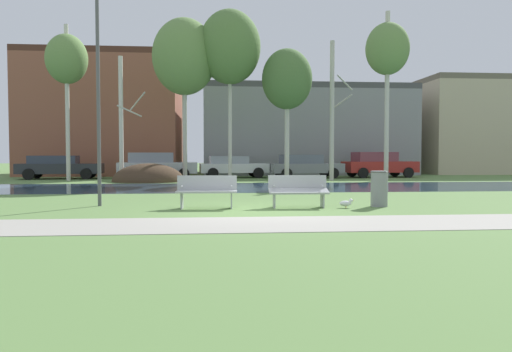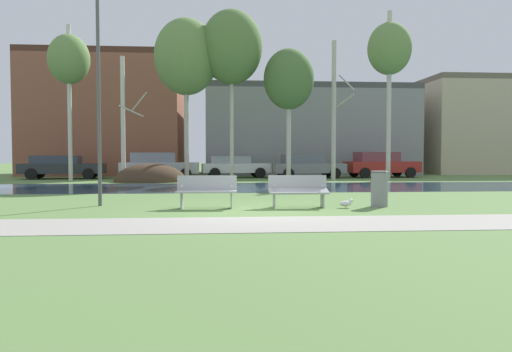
{
  "view_description": "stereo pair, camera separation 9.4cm",
  "coord_description": "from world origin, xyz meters",
  "px_view_note": "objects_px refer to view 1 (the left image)",
  "views": [
    {
      "loc": [
        -1.08,
        -12.33,
        1.44
      ],
      "look_at": [
        0.12,
        1.25,
        0.84
      ],
      "focal_mm": 34.88,
      "sensor_mm": 36.0,
      "label": 1
    },
    {
      "loc": [
        -0.98,
        -12.34,
        1.44
      ],
      "look_at": [
        0.12,
        1.25,
        0.84
      ],
      "focal_mm": 34.88,
      "sensor_mm": 36.0,
      "label": 2
    }
  ],
  "objects_px": {
    "bench_left": "(207,191)",
    "parked_hatch_third_white": "(232,166)",
    "trash_bin": "(379,188)",
    "seagull": "(346,203)",
    "parked_van_nearest_dark": "(59,166)",
    "bench_right": "(298,190)",
    "streetlamp": "(98,60)",
    "parked_suv_fifth_red": "(378,164)",
    "parked_wagon_fourth_grey": "(305,166)",
    "parked_sedan_second_silver": "(156,165)"
  },
  "relations": [
    {
      "from": "bench_right",
      "to": "parked_van_nearest_dark",
      "type": "xyz_separation_m",
      "value": [
        -11.25,
        16.67,
        0.26
      ]
    },
    {
      "from": "streetlamp",
      "to": "bench_left",
      "type": "bearing_deg",
      "value": -16.27
    },
    {
      "from": "bench_right",
      "to": "parked_sedan_second_silver",
      "type": "relative_size",
      "value": 0.34
    },
    {
      "from": "seagull",
      "to": "parked_suv_fifth_red",
      "type": "xyz_separation_m",
      "value": [
        6.77,
        17.29,
        0.69
      ]
    },
    {
      "from": "streetlamp",
      "to": "parked_suv_fifth_red",
      "type": "bearing_deg",
      "value": 50.21
    },
    {
      "from": "bench_left",
      "to": "parked_hatch_third_white",
      "type": "relative_size",
      "value": 0.38
    },
    {
      "from": "parked_sedan_second_silver",
      "to": "parked_suv_fifth_red",
      "type": "height_order",
      "value": "parked_suv_fifth_red"
    },
    {
      "from": "parked_wagon_fourth_grey",
      "to": "parked_suv_fifth_red",
      "type": "xyz_separation_m",
      "value": [
        4.77,
        0.62,
        0.07
      ]
    },
    {
      "from": "parked_hatch_third_white",
      "to": "parked_van_nearest_dark",
      "type": "bearing_deg",
      "value": -176.06
    },
    {
      "from": "parked_sedan_second_silver",
      "to": "parked_wagon_fourth_grey",
      "type": "bearing_deg",
      "value": -0.98
    },
    {
      "from": "bench_right",
      "to": "parked_wagon_fourth_grey",
      "type": "bearing_deg",
      "value": 78.77
    },
    {
      "from": "bench_left",
      "to": "parked_hatch_third_white",
      "type": "bearing_deg",
      "value": 85.43
    },
    {
      "from": "parked_wagon_fourth_grey",
      "to": "parked_suv_fifth_red",
      "type": "distance_m",
      "value": 4.81
    },
    {
      "from": "seagull",
      "to": "parked_hatch_third_white",
      "type": "distance_m",
      "value": 17.77
    },
    {
      "from": "bench_left",
      "to": "parked_suv_fifth_red",
      "type": "xyz_separation_m",
      "value": [
        10.5,
        17.06,
        0.35
      ]
    },
    {
      "from": "bench_right",
      "to": "parked_suv_fifth_red",
      "type": "xyz_separation_m",
      "value": [
        8.04,
        17.06,
        0.35
      ]
    },
    {
      "from": "bench_left",
      "to": "seagull",
      "type": "distance_m",
      "value": 3.75
    },
    {
      "from": "streetlamp",
      "to": "parked_wagon_fourth_grey",
      "type": "bearing_deg",
      "value": 60.77
    },
    {
      "from": "parked_sedan_second_silver",
      "to": "bench_left",
      "type": "bearing_deg",
      "value": -79.11
    },
    {
      "from": "parked_hatch_third_white",
      "to": "trash_bin",
      "type": "bearing_deg",
      "value": -79.07
    },
    {
      "from": "trash_bin",
      "to": "parked_suv_fifth_red",
      "type": "height_order",
      "value": "parked_suv_fifth_red"
    },
    {
      "from": "bench_right",
      "to": "parked_van_nearest_dark",
      "type": "relative_size",
      "value": 0.34
    },
    {
      "from": "parked_sedan_second_silver",
      "to": "parked_wagon_fourth_grey",
      "type": "distance_m",
      "value": 8.92
    },
    {
      "from": "streetlamp",
      "to": "seagull",
      "type": "bearing_deg",
      "value": -9.35
    },
    {
      "from": "streetlamp",
      "to": "parked_wagon_fourth_grey",
      "type": "height_order",
      "value": "streetlamp"
    },
    {
      "from": "bench_right",
      "to": "streetlamp",
      "type": "relative_size",
      "value": 0.26
    },
    {
      "from": "streetlamp",
      "to": "parked_wagon_fourth_grey",
      "type": "relative_size",
      "value": 1.39
    },
    {
      "from": "parked_wagon_fourth_grey",
      "to": "parked_suv_fifth_red",
      "type": "relative_size",
      "value": 0.97
    },
    {
      "from": "bench_right",
      "to": "parked_wagon_fourth_grey",
      "type": "distance_m",
      "value": 16.77
    },
    {
      "from": "streetlamp",
      "to": "parked_wagon_fourth_grey",
      "type": "distance_m",
      "value": 18.14
    },
    {
      "from": "trash_bin",
      "to": "seagull",
      "type": "height_order",
      "value": "trash_bin"
    },
    {
      "from": "parked_van_nearest_dark",
      "to": "parked_hatch_third_white",
      "type": "relative_size",
      "value": 1.13
    },
    {
      "from": "parked_hatch_third_white",
      "to": "parked_suv_fifth_red",
      "type": "bearing_deg",
      "value": -1.93
    },
    {
      "from": "bench_right",
      "to": "trash_bin",
      "type": "bearing_deg",
      "value": 1.27
    },
    {
      "from": "parked_hatch_third_white",
      "to": "parked_wagon_fourth_grey",
      "type": "relative_size",
      "value": 0.97
    },
    {
      "from": "seagull",
      "to": "parked_wagon_fourth_grey",
      "type": "relative_size",
      "value": 0.09
    },
    {
      "from": "bench_right",
      "to": "parked_sedan_second_silver",
      "type": "xyz_separation_m",
      "value": [
        -5.65,
        16.59,
        0.34
      ]
    },
    {
      "from": "bench_left",
      "to": "streetlamp",
      "type": "relative_size",
      "value": 0.26
    },
    {
      "from": "parked_suv_fifth_red",
      "to": "parked_wagon_fourth_grey",
      "type": "bearing_deg",
      "value": -172.63
    },
    {
      "from": "bench_left",
      "to": "parked_suv_fifth_red",
      "type": "distance_m",
      "value": 20.03
    },
    {
      "from": "seagull",
      "to": "parked_van_nearest_dark",
      "type": "height_order",
      "value": "parked_van_nearest_dark"
    },
    {
      "from": "trash_bin",
      "to": "parked_hatch_third_white",
      "type": "xyz_separation_m",
      "value": [
        -3.34,
        17.32,
        0.21
      ]
    },
    {
      "from": "trash_bin",
      "to": "parked_sedan_second_silver",
      "type": "relative_size",
      "value": 0.21
    },
    {
      "from": "bench_left",
      "to": "seagull",
      "type": "relative_size",
      "value": 4.0
    },
    {
      "from": "streetlamp",
      "to": "bench_right",
      "type": "bearing_deg",
      "value": -9.08
    },
    {
      "from": "parked_suv_fifth_red",
      "to": "parked_sedan_second_silver",
      "type": "bearing_deg",
      "value": -178.06
    },
    {
      "from": "trash_bin",
      "to": "seagull",
      "type": "distance_m",
      "value": 1.11
    },
    {
      "from": "trash_bin",
      "to": "parked_suv_fifth_red",
      "type": "bearing_deg",
      "value": 71.27
    },
    {
      "from": "streetlamp",
      "to": "parked_van_nearest_dark",
      "type": "relative_size",
      "value": 1.27
    },
    {
      "from": "bench_right",
      "to": "trash_bin",
      "type": "xyz_separation_m",
      "value": [
        2.27,
        0.05,
        0.04
      ]
    }
  ]
}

